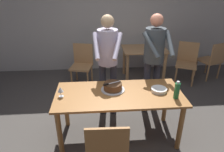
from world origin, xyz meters
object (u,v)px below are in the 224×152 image
Objects in this scene: cake_knife at (108,84)px; water_bottle at (177,91)px; main_dining_table at (119,100)px; plate_stack at (159,90)px; person_standing_beside at (154,55)px; background_chair_1 at (187,61)px; chair_near_side at (107,150)px; wine_glass_near at (60,90)px; cake_on_platter at (113,87)px; person_cutting_cake at (108,56)px; background_chair_0 at (82,63)px; background_table at (144,55)px; background_chair_2 at (212,59)px.

water_bottle reaches higher than cake_knife.
main_dining_table is 0.58m from plate_stack.
person_standing_beside is at bearing 36.06° from cake_knife.
plate_stack reaches higher than main_dining_table.
person_standing_beside reaches higher than background_chair_1.
person_standing_beside is 1.91× the size of chair_near_side.
wine_glass_near is 0.16× the size of background_chair_1.
main_dining_table is 8.02× the size of plate_stack.
wine_glass_near is at bearing -171.87° from cake_knife.
person_standing_beside reaches higher than cake_knife.
water_bottle reaches higher than cake_on_platter.
chair_near_side is (-0.85, -1.41, -0.58)m from person_standing_beside.
water_bottle is at bearing -13.94° from main_dining_table.
cake_on_platter is 2.49m from background_chair_1.
person_cutting_cake is 1.91× the size of background_chair_0.
cake_knife is 0.28× the size of chair_near_side.
wine_glass_near is 3.12m from background_chair_1.
person_cutting_cake reaches higher than cake_on_platter.
plate_stack is (0.71, -0.06, -0.09)m from cake_knife.
plate_stack is 2.13m from background_chair_1.
background_chair_0 is (-1.43, -0.17, -0.09)m from background_table.
cake_knife is at bearing -145.14° from background_chair_2.
background_chair_1 is at bearing -1.27° from background_chair_0.
cake_on_platter is at bearing 171.82° from plate_stack.
cake_on_platter is 0.93m from person_standing_beside.
chair_near_side is at bearing -148.25° from water_bottle.
plate_stack is 0.13× the size of person_standing_beside.
person_cutting_cake and person_standing_beside have the same top height.
plate_stack is at bearing 1.25° from wine_glass_near.
cake_knife is 1.77× the size of wine_glass_near.
background_chair_2 is at bearing 35.11° from cake_on_platter.
chair_near_side is (-0.07, -0.84, -0.37)m from cake_knife.
cake_on_platter reaches higher than plate_stack.
plate_stack reaches higher than background_table.
person_cutting_cake reaches higher than background_chair_0.
cake_on_platter is 0.38× the size of chair_near_side.
main_dining_table reaches higher than background_table.
plate_stack is at bearing -123.89° from background_chair_1.
cake_knife is at bearing -138.12° from background_chair_1.
background_chair_1 is at bearing 42.38° from cake_on_platter.
background_chair_0 is at bearing 123.26° from plate_stack.
plate_stack is 2.00m from background_table.
person_cutting_cake reaches higher than background_chair_1.
person_cutting_cake reaches higher than wine_glass_near.
main_dining_table is 2.15m from background_table.
cake_knife is 3.11m from background_chair_2.
chair_near_side is at bearing -93.87° from person_cutting_cake.
wine_glass_near reaches higher than background_table.
background_chair_1 reaches higher than plate_stack.
person_standing_beside is (1.42, 0.66, 0.22)m from wine_glass_near.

